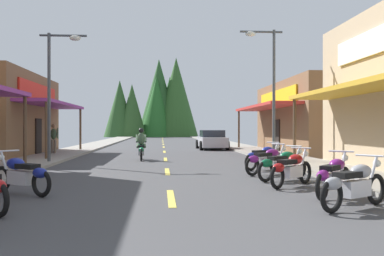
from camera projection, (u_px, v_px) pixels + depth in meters
name	position (u px, v px, depth m)	size (l,w,h in m)	color
ground	(164.00, 151.00, 30.69)	(9.38, 88.89, 0.10)	#424244
sidewalk_left	(79.00, 149.00, 30.26)	(2.54, 88.89, 0.12)	gray
sidewalk_right	(247.00, 149.00, 31.12)	(2.54, 88.89, 0.12)	gray
centerline_dashes	(164.00, 147.00, 34.29)	(0.16, 64.39, 0.01)	#E0C64C
storefront_right_far	(324.00, 117.00, 27.78)	(7.96, 11.57, 4.50)	brown
streetlamp_left	(56.00, 78.00, 18.77)	(2.02, 0.30, 5.71)	#474C51
streetlamp_right	(268.00, 76.00, 20.28)	(2.02, 0.30, 6.19)	#474C51
motorcycle_parked_right_0	(354.00, 184.00, 8.39)	(1.86, 1.24, 1.04)	black
motorcycle_parked_right_1	(334.00, 175.00, 9.86)	(1.49, 1.67, 1.04)	black
motorcycle_parked_right_2	(291.00, 168.00, 11.57)	(1.61, 1.56, 1.04)	black
motorcycle_parked_right_3	(282.00, 164.00, 12.93)	(1.85, 1.24, 1.04)	black
motorcycle_parked_right_4	(268.00, 160.00, 14.55)	(1.85, 1.25, 1.04)	black
motorcycle_parked_right_5	(264.00, 157.00, 16.23)	(1.79, 1.34, 1.04)	black
motorcycle_parked_left_2	(22.00, 174.00, 10.19)	(1.77, 1.37, 1.04)	black
rider_cruising_lead	(141.00, 147.00, 20.94)	(0.60, 2.14, 1.57)	black
pedestrian_strolling	(54.00, 137.00, 24.82)	(0.56, 0.32, 1.80)	#726659
parked_car_curbside	(212.00, 140.00, 31.48)	(2.09, 4.32, 1.40)	silver
treeline_backdrop	(161.00, 103.00, 75.62)	(16.20, 11.95, 13.91)	#2C5523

